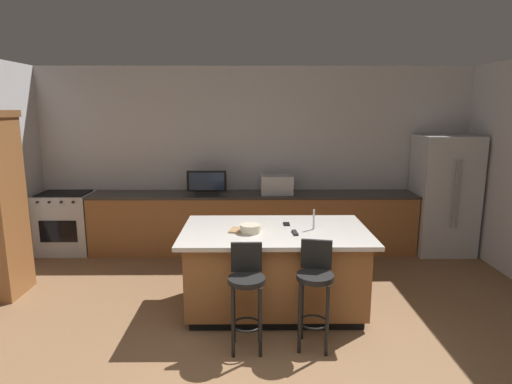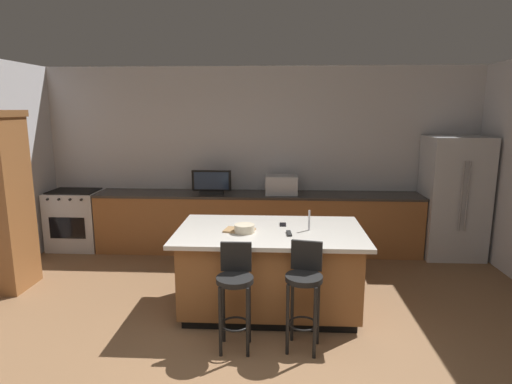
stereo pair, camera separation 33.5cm
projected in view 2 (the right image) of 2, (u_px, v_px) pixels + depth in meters
The scene contains 16 objects.
wall_back at pixel (261, 158), 6.81m from camera, with size 7.25×0.12×2.84m, color #BCBCC1.
counter_back at pixel (257, 222), 6.63m from camera, with size 4.97×0.62×0.92m.
kitchen_island at pixel (270, 269), 4.70m from camera, with size 2.01×1.23×0.92m.
refrigerator at pixel (453, 197), 6.34m from camera, with size 0.85×0.74×1.81m.
range_oven at pixel (76, 220), 6.77m from camera, with size 0.79×0.63×0.94m.
cabinet_tower at pixel (0, 199), 5.14m from camera, with size 0.57×0.62×2.19m.
microwave at pixel (282, 185), 6.49m from camera, with size 0.48×0.36×0.28m, color #B7BABF.
tv_monitor at pixel (212, 183), 6.49m from camera, with size 0.60×0.16×0.36m.
sink_faucet_back at pixel (267, 185), 6.60m from camera, with size 0.02×0.02×0.24m, color #B2B2B7.
sink_faucet_island at pixel (309, 220), 4.57m from camera, with size 0.02×0.02×0.22m, color #B2B2B7.
bar_stool_left at pixel (235, 287), 3.90m from camera, with size 0.34×0.34×0.99m.
bar_stool_right at pixel (304, 286), 3.90m from camera, with size 0.34×0.36×1.00m.
fruit_bowl at pixel (244, 228), 4.50m from camera, with size 0.21×0.21×0.09m, color beige.
cell_phone at pixel (283, 225), 4.80m from camera, with size 0.07×0.15×0.01m, color black.
tv_remote at pixel (289, 233), 4.44m from camera, with size 0.04×0.17×0.02m, color black.
cutting_board at pixel (239, 230), 4.56m from camera, with size 0.31×0.20×0.02m, color #A87F51.
Camera 2 is at (0.29, -2.66, 2.21)m, focal length 29.93 mm.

